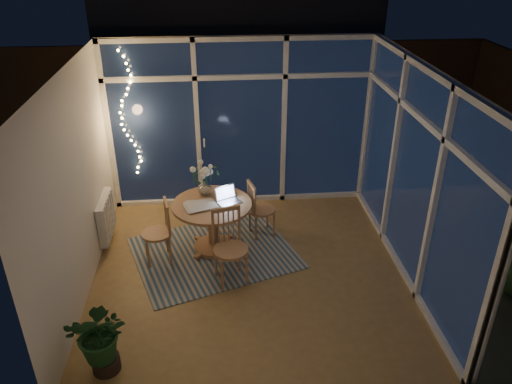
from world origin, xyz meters
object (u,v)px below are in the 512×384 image
chair_right (262,208)px  laptop (229,195)px  chair_left (156,232)px  potted_plant (102,341)px  chair_front (231,248)px  dining_table (213,227)px  flower_vase (205,188)px

chair_right → laptop: laptop is taller
chair_left → potted_plant: chair_left is taller
chair_right → chair_front: 1.15m
chair_front → potted_plant: size_ratio=1.29×
dining_table → laptop: bearing=2.3°
chair_front → laptop: 0.81m
laptop → potted_plant: laptop is taller
chair_left → laptop: bearing=90.3°
chair_left → chair_right: bearing=97.8°
chair_right → potted_plant: bearing=128.3°
dining_table → laptop: laptop is taller
laptop → flower_vase: 0.40m
chair_left → potted_plant: 1.87m
chair_right → chair_front: (-0.48, -1.04, 0.06)m
chair_front → flower_vase: chair_front is taller
dining_table → chair_front: (0.21, -0.73, 0.13)m
chair_front → flower_vase: 1.08m
dining_table → chair_left: chair_left is taller
chair_front → laptop: (0.02, 0.74, 0.34)m
dining_table → potted_plant: size_ratio=1.39×
chair_front → chair_right: bearing=51.6°
chair_right → potted_plant: (-1.79, -2.35, -0.05)m
chair_left → laptop: (0.96, 0.21, 0.39)m
chair_right → chair_front: bearing=140.7°
dining_table → chair_right: chair_right is taller
chair_left → flower_vase: flower_vase is taller
laptop → flower_vase: (-0.31, 0.25, -0.00)m
chair_right → potted_plant: chair_right is taller
dining_table → chair_left: (-0.73, -0.20, 0.08)m
dining_table → laptop: 0.52m
dining_table → potted_plant: bearing=-118.3°
potted_plant → chair_left: bearing=78.8°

